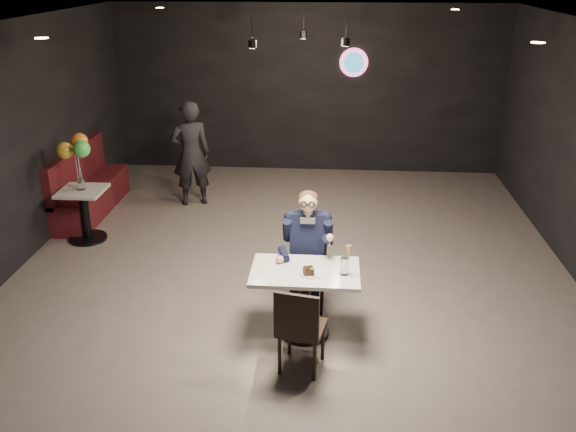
# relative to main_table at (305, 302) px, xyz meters

# --- Properties ---
(floor) EXTENTS (9.00, 9.00, 0.00)m
(floor) POSITION_rel_main_table_xyz_m (-0.23, 1.06, -0.38)
(floor) COLOR slate
(floor) RESTS_ON ground
(wall_sign) EXTENTS (0.50, 0.06, 0.50)m
(wall_sign) POSITION_rel_main_table_xyz_m (0.57, 5.53, 1.62)
(wall_sign) COLOR pink
(wall_sign) RESTS_ON floor
(pendant_lights) EXTENTS (1.40, 1.20, 0.36)m
(pendant_lights) POSITION_rel_main_table_xyz_m (-0.23, 3.06, 2.51)
(pendant_lights) COLOR black
(pendant_lights) RESTS_ON floor
(main_table) EXTENTS (1.10, 0.70, 0.75)m
(main_table) POSITION_rel_main_table_xyz_m (0.00, 0.00, 0.00)
(main_table) COLOR silver
(main_table) RESTS_ON floor
(chair_far) EXTENTS (0.42, 0.46, 0.92)m
(chair_far) POSITION_rel_main_table_xyz_m (-0.00, 0.55, 0.09)
(chair_far) COLOR black
(chair_far) RESTS_ON floor
(chair_near) EXTENTS (0.50, 0.54, 0.92)m
(chair_near) POSITION_rel_main_table_xyz_m (-0.00, -0.58, 0.09)
(chair_near) COLOR black
(chair_near) RESTS_ON floor
(seated_man) EXTENTS (0.60, 0.80, 1.44)m
(seated_man) POSITION_rel_main_table_xyz_m (-0.00, 0.55, 0.34)
(seated_man) COLOR black
(seated_man) RESTS_ON floor
(dessert_plate) EXTENTS (0.24, 0.24, 0.01)m
(dessert_plate) POSITION_rel_main_table_xyz_m (0.07, -0.07, 0.38)
(dessert_plate) COLOR white
(dessert_plate) RESTS_ON main_table
(cake_slice) EXTENTS (0.12, 0.11, 0.07)m
(cake_slice) POSITION_rel_main_table_xyz_m (0.04, -0.11, 0.42)
(cake_slice) COLOR black
(cake_slice) RESTS_ON dessert_plate
(mint_leaf) EXTENTS (0.06, 0.04, 0.01)m
(mint_leaf) POSITION_rel_main_table_xyz_m (0.08, -0.14, 0.47)
(mint_leaf) COLOR #2C8740
(mint_leaf) RESTS_ON cake_slice
(sundae_glass) EXTENTS (0.08, 0.08, 0.19)m
(sundae_glass) POSITION_rel_main_table_xyz_m (0.39, -0.06, 0.47)
(sundae_glass) COLOR silver
(sundae_glass) RESTS_ON main_table
(wafer_cone) EXTENTS (0.09, 0.09, 0.14)m
(wafer_cone) POSITION_rel_main_table_xyz_m (0.43, -0.08, 0.63)
(wafer_cone) COLOR tan
(wafer_cone) RESTS_ON sundae_glass
(booth_bench) EXTENTS (0.51, 2.05, 1.02)m
(booth_bench) POSITION_rel_main_table_xyz_m (-3.48, 3.13, 0.14)
(booth_bench) COLOR #470F0F
(booth_bench) RESTS_ON floor
(side_table) EXTENTS (0.60, 0.60, 0.75)m
(side_table) POSITION_rel_main_table_xyz_m (-3.18, 2.13, -0.00)
(side_table) COLOR silver
(side_table) RESTS_ON floor
(balloon_vase) EXTENTS (0.10, 0.10, 0.15)m
(balloon_vase) POSITION_rel_main_table_xyz_m (-3.18, 2.13, 0.45)
(balloon_vase) COLOR silver
(balloon_vase) RESTS_ON side_table
(balloon_bunch) EXTENTS (0.42, 0.42, 0.69)m
(balloon_bunch) POSITION_rel_main_table_xyz_m (-3.18, 2.13, 0.87)
(balloon_bunch) COLOR gold
(balloon_bunch) RESTS_ON balloon_vase
(passerby) EXTENTS (0.71, 0.58, 1.68)m
(passerby) POSITION_rel_main_table_xyz_m (-1.98, 3.63, 0.47)
(passerby) COLOR black
(passerby) RESTS_ON floor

